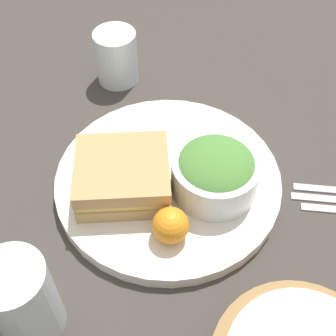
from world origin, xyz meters
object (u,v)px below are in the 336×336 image
sandwich (123,176)px  drink_glass (22,300)px  salad_bowl (215,171)px  plate (168,181)px  dressing_cup (198,144)px  water_glass (116,57)px

sandwich → drink_glass: size_ratio=1.17×
salad_bowl → plate: bearing=-29.3°
plate → drink_glass: drink_glass is taller
plate → salad_bowl: (-0.06, 0.03, 0.05)m
sandwich → salad_bowl: bearing=167.3°
dressing_cup → water_glass: bearing=-68.6°
sandwich → salad_bowl: size_ratio=1.19×
plate → sandwich: sandwich is taller
sandwich → dressing_cup: bearing=-160.3°
salad_bowl → dressing_cup: 0.08m
sandwich → salad_bowl: 0.13m
water_glass → dressing_cup: bearing=111.4°
plate → drink_glass: bearing=38.9°
plate → dressing_cup: 0.07m
drink_glass → salad_bowl: bearing=-153.4°
salad_bowl → drink_glass: (0.27, 0.13, 0.01)m
salad_bowl → drink_glass: drink_glass is taller
sandwich → dressing_cup: sandwich is taller
drink_glass → sandwich: bearing=-131.0°
dressing_cup → drink_glass: bearing=38.1°
sandwich → water_glass: water_glass is taller
plate → sandwich: 0.08m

